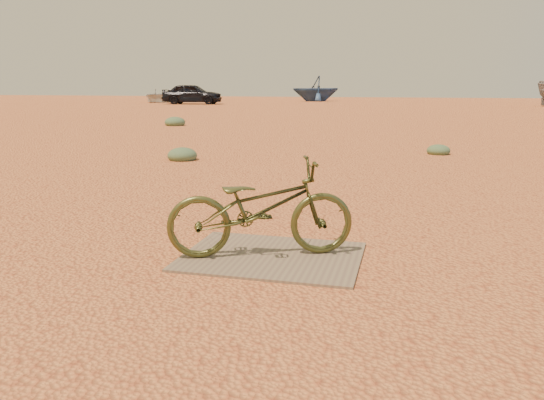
% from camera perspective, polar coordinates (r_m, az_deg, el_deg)
% --- Properties ---
extents(ground, '(120.00, 120.00, 0.00)m').
position_cam_1_polar(ground, '(4.64, -1.92, -6.82)').
color(ground, '#DD8547').
rests_on(ground, ground).
extents(plywood_board, '(1.58, 1.19, 0.02)m').
position_cam_1_polar(plywood_board, '(4.78, 0.00, -6.07)').
color(plywood_board, '#72644A').
rests_on(plywood_board, ground).
extents(bicycle, '(1.75, 1.14, 0.87)m').
position_cam_1_polar(bicycle, '(4.67, -1.22, -0.86)').
color(bicycle, '#434821').
rests_on(bicycle, plywood_board).
extents(car, '(4.75, 2.37, 1.56)m').
position_cam_1_polar(car, '(42.26, -8.57, 11.23)').
color(car, black).
rests_on(car, ground).
extents(boat_near_left, '(4.17, 5.60, 1.11)m').
position_cam_1_polar(boat_near_left, '(47.31, -11.65, 10.95)').
color(boat_near_left, silver).
rests_on(boat_near_left, ground).
extents(boat_far_left, '(5.56, 5.35, 2.25)m').
position_cam_1_polar(boat_far_left, '(48.82, 4.72, 11.87)').
color(boat_far_left, '#304D7B').
rests_on(boat_far_left, ground).
extents(kale_a, '(0.61, 0.61, 0.33)m').
position_cam_1_polar(kale_a, '(11.06, -9.61, 4.27)').
color(kale_a, '#59734D').
rests_on(kale_a, ground).
extents(kale_b, '(0.51, 0.51, 0.28)m').
position_cam_1_polar(kale_b, '(12.38, 17.45, 4.73)').
color(kale_b, '#59734D').
rests_on(kale_b, ground).
extents(kale_c, '(0.77, 0.77, 0.42)m').
position_cam_1_polar(kale_c, '(20.39, -10.38, 7.89)').
color(kale_c, '#59734D').
rests_on(kale_c, ground).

